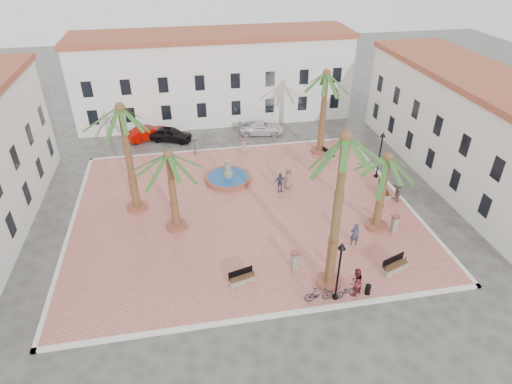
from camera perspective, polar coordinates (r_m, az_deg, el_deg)
ground at (r=33.82m, az=-1.67°, el=-2.46°), size 120.00×120.00×0.00m
plaza at (r=33.78m, az=-1.67°, el=-2.36°), size 26.00×22.00×0.15m
kerb_n at (r=43.23m, az=-4.01°, el=5.77°), size 26.30×0.30×0.16m
kerb_s at (r=25.60m, az=2.43°, el=-16.15°), size 26.30×0.30×0.16m
kerb_e at (r=37.66m, az=18.25°, el=-0.18°), size 0.30×22.30×0.16m
kerb_w at (r=34.67m, az=-23.46°, el=-4.39°), size 0.30×22.30×0.16m
building_north at (r=49.87m, az=-5.56°, el=15.12°), size 30.40×7.40×9.50m
building_east at (r=40.89m, az=26.84°, el=7.54°), size 7.40×26.40×9.00m
fountain at (r=37.42m, az=-3.73°, el=1.95°), size 4.00×4.00×2.07m
palm_nw at (r=31.69m, az=-17.44°, el=9.19°), size 5.18×5.18×8.71m
palm_sw at (r=29.58m, az=-11.47°, el=3.56°), size 4.98×4.98×6.33m
palm_s at (r=22.47m, az=11.67°, el=4.94°), size 5.18×5.18×10.34m
palm_e at (r=30.44m, az=16.98°, el=3.11°), size 5.19×5.19×6.13m
palm_ne at (r=40.21m, az=9.29°, el=14.13°), size 5.53×5.53×8.20m
bench_s at (r=27.21m, az=-1.90°, el=-11.52°), size 1.81×0.96×0.91m
bench_se at (r=29.37m, az=17.99°, el=-9.47°), size 2.03×1.22×1.03m
bench_e at (r=36.88m, az=16.64°, el=0.06°), size 0.91×2.01×1.02m
bench_ne at (r=41.79m, az=9.66°, el=4.90°), size 0.94×1.78×0.90m
lamppost_s at (r=24.92m, az=11.13°, el=-9.09°), size 0.46×0.46×4.22m
lamppost_e at (r=38.19m, az=16.33°, el=5.77°), size 0.47×0.47×4.31m
bollard_se at (r=27.87m, az=5.16°, el=-9.07°), size 0.61×0.61×1.42m
bollard_n at (r=41.96m, az=-1.62°, el=6.22°), size 0.58×0.58×1.42m
bollard_e at (r=32.46m, az=17.98°, el=-4.06°), size 0.54×0.54×1.38m
litter_bin at (r=27.29m, az=14.69°, el=-12.45°), size 0.35×0.35×0.67m
cyclist_a at (r=30.42m, az=13.04°, el=-5.47°), size 0.69×0.49×1.78m
bicycle_a at (r=26.79m, az=12.17°, el=-12.74°), size 1.75×0.86×0.88m
cyclist_b at (r=26.65m, az=13.15°, el=-11.62°), size 1.18×1.09×1.94m
bicycle_b at (r=26.17m, az=8.38°, el=-13.30°), size 1.77×0.50×1.07m
pedestrian_fountain_a at (r=36.03m, az=4.30°, el=1.88°), size 1.02×0.74×1.91m
pedestrian_fountain_b at (r=35.53m, az=3.21°, el=1.29°), size 1.04×0.49×1.73m
pedestrian_north at (r=42.07m, az=-8.10°, el=6.25°), size 0.96×1.33×1.85m
pedestrian_east at (r=36.10m, az=18.42°, el=0.16°), size 0.85×1.77×1.84m
car_black at (r=45.56m, az=-11.33°, el=7.57°), size 4.75×3.28×1.50m
car_red at (r=46.42m, az=-14.15°, el=7.63°), size 4.57×2.82×1.42m
car_silver at (r=46.54m, az=0.49°, el=8.59°), size 4.46×1.99×1.27m
car_white at (r=46.43m, az=0.75°, el=8.55°), size 4.97×2.89×1.30m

